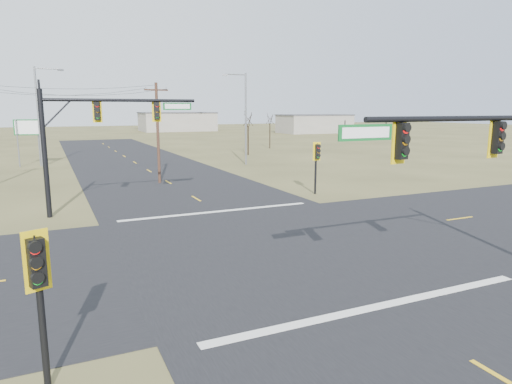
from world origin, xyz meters
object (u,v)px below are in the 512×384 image
at_px(utility_pole_near, 158,131).
at_px(streetlight_c, 40,111).
at_px(streetlight_a, 244,114).
at_px(bare_tree_c, 248,119).
at_px(pedestal_signal_ne, 317,156).
at_px(highway_sign, 27,133).
at_px(mast_arm_near, 498,154).
at_px(bare_tree_d, 270,119).
at_px(pedestal_signal_sw, 38,274).
at_px(mast_arm_far, 97,125).

height_order(utility_pole_near, streetlight_c, streetlight_c).
relative_size(streetlight_a, bare_tree_c, 1.61).
height_order(pedestal_signal_ne, highway_sign, highway_sign).
distance_m(pedestal_signal_ne, utility_pole_near, 13.77).
distance_m(utility_pole_near, highway_sign, 20.02).
xyz_separation_m(mast_arm_near, utility_pole_near, (-4.92, 27.99, -0.39)).
bearing_deg(utility_pole_near, streetlight_c, 118.00).
bearing_deg(streetlight_c, mast_arm_near, -96.54).
bearing_deg(mast_arm_near, bare_tree_d, 63.96).
bearing_deg(utility_pole_near, highway_sign, 121.02).
bearing_deg(streetlight_c, pedestal_signal_sw, -113.75).
height_order(streetlight_a, bare_tree_d, streetlight_a).
distance_m(pedestal_signal_sw, streetlight_a, 42.30).
xyz_separation_m(mast_arm_far, pedestal_signal_ne, (15.10, -0.29, -2.41)).
xyz_separation_m(mast_arm_far, streetlight_c, (-3.12, 26.38, 0.70)).
bearing_deg(streetlight_c, bare_tree_c, -18.89).
distance_m(utility_pole_near, bare_tree_c, 25.03).
bearing_deg(pedestal_signal_ne, utility_pole_near, 152.94).
height_order(mast_arm_far, utility_pole_near, utility_pole_near).
relative_size(mast_arm_near, streetlight_a, 1.02).
xyz_separation_m(streetlight_a, bare_tree_c, (4.85, 9.92, -0.74)).
xyz_separation_m(pedestal_signal_ne, utility_pole_near, (-9.35, 9.99, 1.51)).
bearing_deg(pedestal_signal_ne, streetlight_a, 102.93).
distance_m(pedestal_signal_ne, bare_tree_d, 39.85).
xyz_separation_m(utility_pole_near, streetlight_c, (-8.87, 16.68, 1.60)).
relative_size(mast_arm_near, streetlight_c, 0.97).
distance_m(mast_arm_far, streetlight_c, 26.57).
relative_size(pedestal_signal_sw, utility_pole_near, 0.45).
xyz_separation_m(pedestal_signal_sw, utility_pole_near, (8.90, 27.97, 1.60)).
bearing_deg(pedestal_signal_sw, bare_tree_c, 40.68).
bearing_deg(streetlight_c, bare_tree_d, -6.11).
relative_size(mast_arm_near, highway_sign, 2.02).
distance_m(mast_arm_near, mast_arm_far, 21.18).
distance_m(mast_arm_near, bare_tree_d, 58.22).
relative_size(mast_arm_far, pedestal_signal_sw, 2.41).
bearing_deg(mast_arm_near, streetlight_a, 72.63).
relative_size(pedestal_signal_ne, utility_pole_near, 0.46).
relative_size(mast_arm_near, mast_arm_far, 1.14).
bearing_deg(mast_arm_far, streetlight_c, 119.37).
height_order(utility_pole_near, bare_tree_c, utility_pole_near).
height_order(pedestal_signal_ne, bare_tree_c, bare_tree_c).
height_order(mast_arm_near, pedestal_signal_ne, mast_arm_near).
relative_size(pedestal_signal_sw, bare_tree_d, 0.64).
bearing_deg(highway_sign, bare_tree_d, 30.62).
xyz_separation_m(mast_arm_near, streetlight_c, (-13.79, 44.67, 1.21)).
bearing_deg(bare_tree_d, pedestal_signal_ne, -111.41).
bearing_deg(highway_sign, streetlight_a, -6.16).
xyz_separation_m(bare_tree_c, bare_tree_d, (7.39, 8.25, -0.24)).
xyz_separation_m(pedestal_signal_sw, bare_tree_c, (25.39, 46.78, 2.15)).
relative_size(pedestal_signal_ne, bare_tree_d, 0.66).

